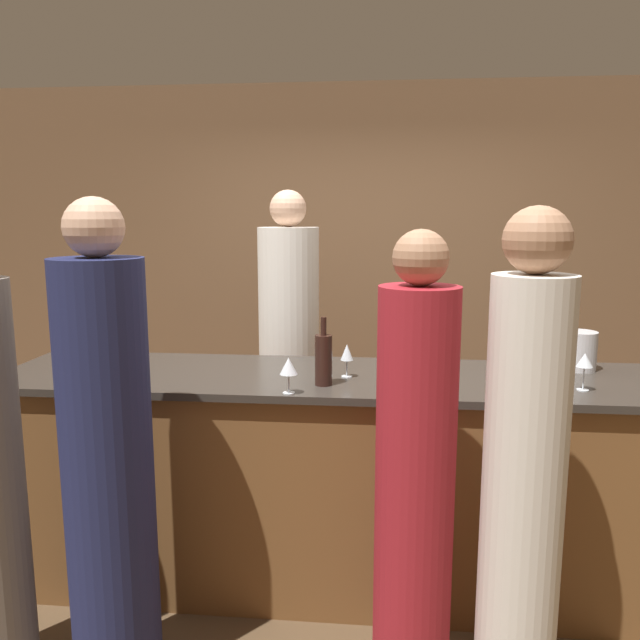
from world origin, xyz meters
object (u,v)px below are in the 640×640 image
Objects in this scene: guest_2 at (523,484)px; ice_bucket at (579,351)px; guest_0 at (108,465)px; guest_3 at (415,486)px; wine_bottle_0 at (324,359)px; bartender at (289,364)px.

ice_bucket is (0.47, 0.99, 0.28)m from guest_2.
guest_3 is at bearing 1.43° from guest_0.
guest_2 is at bearing -37.37° from wine_bottle_0.
ice_bucket is at bearing 159.13° from bartender.
bartender is at bearing 124.20° from guest_2.
wine_bottle_0 is at bearing 142.63° from guest_2.
guest_2 is 1.13m from ice_bucket.
guest_3 is at bearing -53.53° from wine_bottle_0.
bartender is at bearing 73.03° from guest_0.
bartender is 10.24× the size of ice_bucket.
ice_bucket is (2.02, 0.96, 0.28)m from guest_0.
wine_bottle_0 is at bearing 126.47° from guest_3.
guest_2 is at bearing -1.09° from guest_0.
guest_0 is at bearing 73.03° from bartender.
guest_0 reaches higher than ice_bucket.
bartender is 1.67m from ice_bucket.
ice_bucket is at bearing 47.73° from guest_3.
guest_3 reaches higher than wine_bottle_0.
guest_0 reaches higher than guest_2.
guest_0 is 6.09× the size of wine_bottle_0.
guest_0 is 1.06× the size of guest_3.
bartender is at bearing 159.13° from ice_bucket.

